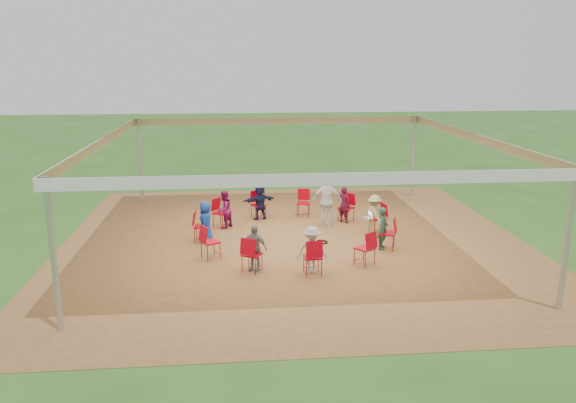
{
  "coord_description": "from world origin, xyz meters",
  "views": [
    {
      "loc": [
        -1.6,
        -15.16,
        5.02
      ],
      "look_at": [
        -0.14,
        0.3,
        1.09
      ],
      "focal_mm": 35.0,
      "sensor_mm": 36.0,
      "label": 1
    }
  ],
  "objects": [
    {
      "name": "chair_7",
      "position": [
        -1.27,
        -2.29,
        0.45
      ],
      "size": [
        0.58,
        0.59,
        0.9
      ],
      "primitive_type": null,
      "rotation": [
        0.0,
        0.0,
        -0.5
      ],
      "color": "#B60011",
      "rests_on": "ground"
    },
    {
      "name": "chair_6",
      "position": [
        -2.3,
        -1.24,
        0.45
      ],
      "size": [
        0.59,
        0.58,
        0.9
      ],
      "primitive_type": null,
      "rotation": [
        0.0,
        0.0,
        -1.08
      ],
      "color": "#B60011",
      "rests_on": "ground"
    },
    {
      "name": "dirt_patch",
      "position": [
        0.0,
        0.0,
        0.01
      ],
      "size": [
        13.0,
        13.0,
        0.0
      ],
      "primitive_type": "plane",
      "color": "brown",
      "rests_on": "ground"
    },
    {
      "name": "ground",
      "position": [
        0.0,
        0.0,
        0.0
      ],
      "size": [
        80.0,
        80.0,
        0.0
      ],
      "primitive_type": "plane",
      "color": "#2B5B1C",
      "rests_on": "ground"
    },
    {
      "name": "chair_2",
      "position": [
        0.57,
        2.55,
        0.45
      ],
      "size": [
        0.51,
        0.52,
        0.9
      ],
      "primitive_type": null,
      "rotation": [
        0.0,
        0.0,
        2.92
      ],
      "color": "#B60011",
      "rests_on": "ground"
    },
    {
      "name": "chair_4",
      "position": [
        -2.09,
        1.58,
        0.45
      ],
      "size": [
        0.6,
        0.6,
        0.9
      ],
      "primitive_type": null,
      "rotation": [
        0.0,
        0.0,
        -2.22
      ],
      "color": "#B60011",
      "rests_on": "ground"
    },
    {
      "name": "chair_8",
      "position": [
        0.17,
        -2.61,
        0.45
      ],
      "size": [
        0.45,
        0.47,
        0.9
      ],
      "primitive_type": null,
      "rotation": [
        0.0,
        0.0,
        0.07
      ],
      "color": "#B60011",
      "rests_on": "ground"
    },
    {
      "name": "person_seated_4",
      "position": [
        -2.49,
        0.19,
        0.59
      ],
      "size": [
        0.36,
        0.59,
        1.16
      ],
      "primitive_type": "imported",
      "rotation": [
        0.0,
        0.0,
        -1.65
      ],
      "color": "navy",
      "rests_on": "ground"
    },
    {
      "name": "person_seated_7",
      "position": [
        2.34,
        -0.88,
        0.59
      ],
      "size": [
        0.41,
        0.5,
        1.16
      ],
      "primitive_type": "imported",
      "rotation": [
        0.0,
        0.0,
        1.21
      ],
      "color": "#244533",
      "rests_on": "ground"
    },
    {
      "name": "chair_3",
      "position": [
        -0.9,
        2.46,
        0.45
      ],
      "size": [
        0.55,
        0.56,
        0.9
      ],
      "primitive_type": null,
      "rotation": [
        0.0,
        0.0,
        -2.79
      ],
      "color": "#B60011",
      "rests_on": "ground"
    },
    {
      "name": "tent",
      "position": [
        0.0,
        0.0,
        2.37
      ],
      "size": [
        10.33,
        10.33,
        3.0
      ],
      "color": "#B2B2B7",
      "rests_on": "ground"
    },
    {
      "name": "laptop",
      "position": [
        2.28,
        0.48,
        0.55
      ],
      "size": [
        0.29,
        0.34,
        0.2
      ],
      "rotation": [
        0.0,
        0.0,
        1.78
      ],
      "color": "#B7B7BC",
      "rests_on": "ground"
    },
    {
      "name": "chair_10",
      "position": [
        2.45,
        -0.93,
        0.45
      ],
      "size": [
        0.56,
        0.55,
        0.9
      ],
      "primitive_type": null,
      "rotation": [
        0.0,
        0.0,
        1.21
      ],
      "color": "#B60011",
      "rests_on": "ground"
    },
    {
      "name": "cable_coil",
      "position": [
        0.77,
        -0.23,
        0.02
      ],
      "size": [
        0.45,
        0.45,
        0.03
      ],
      "rotation": [
        0.0,
        0.0,
        -0.37
      ],
      "color": "black",
      "rests_on": "ground"
    },
    {
      "name": "chair_1",
      "position": [
        1.86,
        1.84,
        0.45
      ],
      "size": [
        0.61,
        0.61,
        0.9
      ],
      "primitive_type": null,
      "rotation": [
        0.0,
        0.0,
        2.35
      ],
      "color": "#B60011",
      "rests_on": "ground"
    },
    {
      "name": "person_seated_3",
      "position": [
        -1.99,
        1.51,
        0.59
      ],
      "size": [
        0.6,
        0.65,
        1.16
      ],
      "primitive_type": "imported",
      "rotation": [
        0.0,
        0.0,
        -2.22
      ],
      "color": "#801150",
      "rests_on": "ground"
    },
    {
      "name": "person_seated_2",
      "position": [
        -0.86,
        2.34,
        0.59
      ],
      "size": [
        1.15,
        0.75,
        1.16
      ],
      "primitive_type": "imported",
      "rotation": [
        0.0,
        0.0,
        -2.79
      ],
      "color": "#161939",
      "rests_on": "ground"
    },
    {
      "name": "person_seated_0",
      "position": [
        2.44,
        0.52,
        0.59
      ],
      "size": [
        0.52,
        0.81,
        1.16
      ],
      "primitive_type": "imported",
      "rotation": [
        0.0,
        0.0,
        1.78
      ],
      "color": "tan",
      "rests_on": "ground"
    },
    {
      "name": "standing_person",
      "position": [
        1.15,
        1.35,
        0.8
      ],
      "size": [
        0.97,
        0.55,
        1.59
      ],
      "primitive_type": "imported",
      "rotation": [
        0.0,
        0.0,
        3.06
      ],
      "color": "silver",
      "rests_on": "ground"
    },
    {
      "name": "chair_0",
      "position": [
        2.56,
        0.54,
        0.45
      ],
      "size": [
        0.52,
        0.5,
        0.9
      ],
      "primitive_type": null,
      "rotation": [
        0.0,
        0.0,
        1.78
      ],
      "color": "#B60011",
      "rests_on": "ground"
    },
    {
      "name": "chair_5",
      "position": [
        -2.61,
        0.2,
        0.45
      ],
      "size": [
        0.47,
        0.45,
        0.9
      ],
      "primitive_type": null,
      "rotation": [
        0.0,
        0.0,
        -1.65
      ],
      "color": "#B60011",
      "rests_on": "ground"
    },
    {
      "name": "person_seated_1",
      "position": [
        1.78,
        1.76,
        0.59
      ],
      "size": [
        0.5,
        0.5,
        1.16
      ],
      "primitive_type": "imported",
      "rotation": [
        0.0,
        0.0,
        2.35
      ],
      "color": "#460C22",
      "rests_on": "ground"
    },
    {
      "name": "person_seated_5",
      "position": [
        -1.21,
        -2.19,
        0.59
      ],
      "size": [
        0.77,
        0.64,
        1.16
      ],
      "primitive_type": "imported",
      "rotation": [
        0.0,
        0.0,
        -0.5
      ],
      "color": "gray",
      "rests_on": "ground"
    },
    {
      "name": "chair_9",
      "position": [
        1.56,
        -2.1,
        0.45
      ],
      "size": [
        0.6,
        0.6,
        0.9
      ],
      "primitive_type": null,
      "rotation": [
        0.0,
        0.0,
        0.64
      ],
      "color": "#B60011",
      "rests_on": "ground"
    },
    {
      "name": "person_seated_6",
      "position": [
        0.17,
        -2.49,
        0.59
      ],
      "size": [
        0.77,
        0.42,
        1.16
      ],
      "primitive_type": "imported",
      "rotation": [
        0.0,
        0.0,
        0.07
      ],
      "color": "#A7A396",
      "rests_on": "ground"
    }
  ]
}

